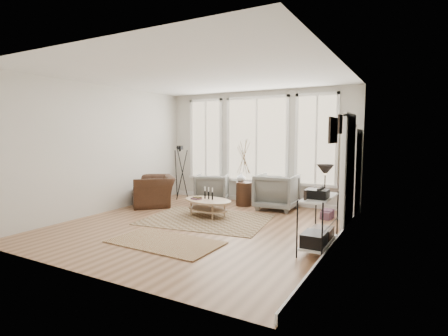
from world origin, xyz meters
The scene contains 17 objects.
room centered at (0.02, 0.03, 1.43)m, with size 5.50×5.54×2.90m.
bay_window centered at (0.00, 2.71, 1.61)m, with size 4.14×0.12×2.24m.
door centered at (2.57, 1.15, 1.12)m, with size 0.09×1.06×2.22m.
bookcase centered at (2.44, 2.23, 0.96)m, with size 0.31×0.85×2.06m.
low_shelf centered at (2.38, -0.30, 0.51)m, with size 0.38×1.08×1.30m.
wall_art centered at (2.58, -0.27, 1.88)m, with size 0.04×0.88×0.44m.
rug_main centered at (-0.15, 0.48, 0.01)m, with size 2.53×1.90×0.01m, color brown.
rug_runner centered at (0.08, -1.20, 0.01)m, with size 1.84×1.02×0.01m, color brown.
coffee_table centered at (-0.29, 0.73, 0.29)m, with size 1.33×1.00×0.55m.
armchair_left centered at (-0.99, 2.10, 0.38)m, with size 0.81×0.83×0.76m, color slate.
armchair_right centered at (0.78, 2.16, 0.43)m, with size 0.91×0.94×0.85m, color slate.
side_table centered at (-0.10, 2.17, 0.80)m, with size 0.39×0.39×1.65m.
vase centered at (-0.23, 2.26, 0.71)m, with size 0.22×0.22×0.23m, color silver.
accent_chair centered at (-2.13, 1.10, 0.37)m, with size 1.14×1.00×0.74m, color #361E12.
tripod_camera centered at (-2.10, 2.22, 0.68)m, with size 0.52×0.52×1.47m.
book_stack_near centered at (2.05, 1.86, 0.09)m, with size 0.23×0.29×0.19m, color maroon.
book_stack_far centered at (2.05, 1.74, 0.08)m, with size 0.20×0.25×0.16m, color maroon.
Camera 1 is at (3.67, -5.66, 1.79)m, focal length 28.00 mm.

